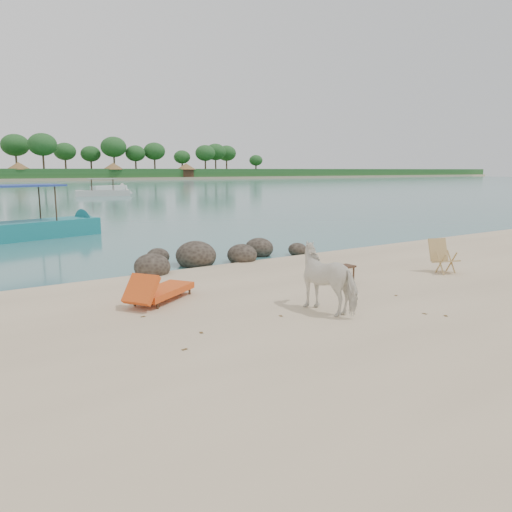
{
  "coord_description": "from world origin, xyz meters",
  "views": [
    {
      "loc": [
        -6.4,
        -6.62,
        2.81
      ],
      "look_at": [
        -0.53,
        2.0,
        1.0
      ],
      "focal_mm": 35.0,
      "sensor_mm": 36.0,
      "label": 1
    }
  ],
  "objects_px": {
    "side_table": "(344,276)",
    "deck_chair": "(446,257)",
    "cow": "(330,279)",
    "boat_near": "(15,194)",
    "boulders": "(210,257)",
    "lounge_chair": "(163,288)"
  },
  "relations": [
    {
      "from": "deck_chair",
      "to": "boat_near",
      "type": "distance_m",
      "value": 16.63
    },
    {
      "from": "side_table",
      "to": "lounge_chair",
      "type": "bearing_deg",
      "value": 163.2
    },
    {
      "from": "boat_near",
      "to": "boulders",
      "type": "bearing_deg",
      "value": -81.12
    },
    {
      "from": "side_table",
      "to": "deck_chair",
      "type": "distance_m",
      "value": 3.28
    },
    {
      "from": "boulders",
      "to": "boat_near",
      "type": "bearing_deg",
      "value": 113.4
    },
    {
      "from": "cow",
      "to": "boat_near",
      "type": "xyz_separation_m",
      "value": [
        -3.3,
        15.22,
        1.16
      ]
    },
    {
      "from": "boulders",
      "to": "cow",
      "type": "distance_m",
      "value": 6.15
    },
    {
      "from": "deck_chair",
      "to": "boat_near",
      "type": "height_order",
      "value": "boat_near"
    },
    {
      "from": "deck_chair",
      "to": "boat_near",
      "type": "xyz_separation_m",
      "value": [
        -8.42,
        14.27,
        1.36
      ]
    },
    {
      "from": "cow",
      "to": "deck_chair",
      "type": "height_order",
      "value": "cow"
    },
    {
      "from": "boulders",
      "to": "lounge_chair",
      "type": "height_order",
      "value": "boulders"
    },
    {
      "from": "boulders",
      "to": "boat_near",
      "type": "distance_m",
      "value": 10.08
    },
    {
      "from": "cow",
      "to": "boulders",
      "type": "bearing_deg",
      "value": -105.08
    },
    {
      "from": "lounge_chair",
      "to": "boat_near",
      "type": "height_order",
      "value": "boat_near"
    },
    {
      "from": "deck_chair",
      "to": "side_table",
      "type": "bearing_deg",
      "value": -171.92
    },
    {
      "from": "boat_near",
      "to": "deck_chair",
      "type": "bearing_deg",
      "value": -73.97
    },
    {
      "from": "side_table",
      "to": "deck_chair",
      "type": "bearing_deg",
      "value": -15.05
    },
    {
      "from": "side_table",
      "to": "lounge_chair",
      "type": "height_order",
      "value": "lounge_chair"
    },
    {
      "from": "deck_chair",
      "to": "boat_near",
      "type": "bearing_deg",
      "value": 139.96
    },
    {
      "from": "lounge_chair",
      "to": "boat_near",
      "type": "distance_m",
      "value": 12.74
    },
    {
      "from": "side_table",
      "to": "boulders",
      "type": "bearing_deg",
      "value": 102.02
    },
    {
      "from": "side_table",
      "to": "deck_chair",
      "type": "xyz_separation_m",
      "value": [
        3.2,
        -0.64,
        0.24
      ]
    }
  ]
}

